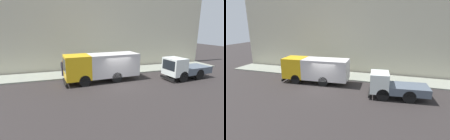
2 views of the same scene
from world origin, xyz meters
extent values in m
plane|color=#2C2726|center=(0.00, 0.00, 0.00)|extent=(80.00, 80.00, 0.00)
cube|color=gray|center=(4.70, 0.00, 0.07)|extent=(3.40, 30.00, 0.14)
cube|color=#BBB69D|center=(6.90, 0.00, 5.74)|extent=(0.50, 30.00, 11.47)
cube|color=yellow|center=(1.20, 3.84, 1.64)|extent=(2.47, 2.46, 2.23)
cube|color=black|center=(1.13, 4.98, 1.91)|extent=(1.96, 0.18, 1.25)
cube|color=silver|center=(1.42, 0.22, 1.63)|extent=(2.63, 5.06, 2.20)
cube|color=black|center=(1.12, 5.06, 0.29)|extent=(2.24, 0.26, 0.24)
cylinder|color=black|center=(0.21, 3.31, 0.53)|extent=(0.36, 1.08, 1.06)
cylinder|color=black|center=(2.24, 3.44, 0.53)|extent=(0.36, 1.08, 1.06)
cylinder|color=black|center=(0.40, 0.16, 0.53)|extent=(0.36, 1.08, 1.06)
cylinder|color=black|center=(2.43, 0.28, 0.53)|extent=(0.36, 1.08, 1.06)
cube|color=white|center=(-0.54, -5.72, 1.42)|extent=(2.25, 1.80, 1.75)
cube|color=black|center=(-0.61, -4.95, 1.63)|extent=(1.77, 0.23, 0.98)
cube|color=#505B68|center=(-0.29, -8.22, 0.90)|extent=(2.43, 3.60, 0.70)
cube|color=black|center=(-0.62, -4.87, 0.30)|extent=(2.02, 0.32, 0.24)
cylinder|color=black|center=(-1.40, -6.13, 0.55)|extent=(0.41, 1.12, 1.10)
cylinder|color=black|center=(0.39, -5.95, 0.55)|extent=(0.41, 1.12, 1.10)
cylinder|color=black|center=(-1.19, -8.30, 0.55)|extent=(0.41, 1.12, 1.10)
cylinder|color=black|center=(0.61, -8.13, 0.55)|extent=(0.41, 1.12, 1.10)
cylinder|color=#483358|center=(3.69, 3.51, 0.55)|extent=(0.35, 0.35, 0.83)
cylinder|color=#2D5699|center=(3.69, 3.51, 1.26)|extent=(0.47, 0.47, 0.58)
sphere|color=#907050|center=(3.69, 3.51, 1.66)|extent=(0.23, 0.23, 0.23)
cylinder|color=black|center=(4.15, 5.04, 0.56)|extent=(0.34, 0.34, 0.85)
cylinder|color=#2B2731|center=(4.15, 5.04, 1.31)|extent=(0.45, 0.45, 0.65)
sphere|color=#9C6B4E|center=(4.15, 5.04, 1.74)|extent=(0.20, 0.20, 0.20)
camera|label=1|loc=(-15.14, 5.64, 5.29)|focal=28.24mm
camera|label=2|loc=(-16.37, -6.79, 6.71)|focal=28.86mm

